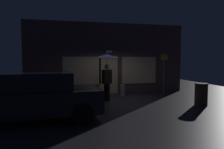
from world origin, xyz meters
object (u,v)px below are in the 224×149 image
person_with_umbrella (107,64)px  trash_bin (201,94)px  sidewalk_bollard (123,90)px  parked_car (34,96)px  street_sign_post (164,71)px

person_with_umbrella → trash_bin: 4.41m
trash_bin → sidewalk_bollard: bearing=131.9°
parked_car → sidewalk_bollard: bearing=38.5°
street_sign_post → trash_bin: size_ratio=2.45×
street_sign_post → trash_bin: 3.16m
street_sign_post → sidewalk_bollard: bearing=-178.6°
parked_car → sidewalk_bollard: 5.45m
person_with_umbrella → street_sign_post: bearing=165.5°
sidewalk_bollard → person_with_umbrella: bearing=-135.8°
sidewalk_bollard → trash_bin: (2.67, -2.98, 0.18)m
trash_bin → person_with_umbrella: bearing=152.9°
parked_car → trash_bin: (6.66, 0.71, -0.30)m
person_with_umbrella → street_sign_post: 3.76m
person_with_umbrella → trash_bin: person_with_umbrella is taller
person_with_umbrella → parked_car: size_ratio=0.52×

